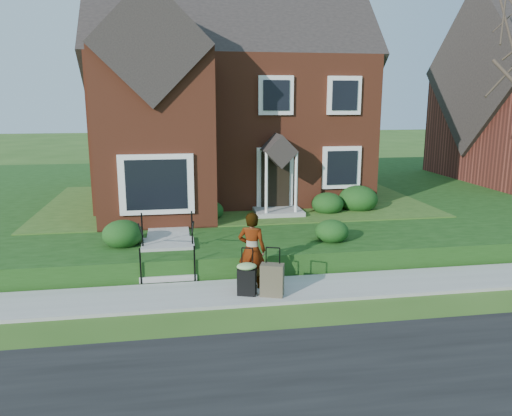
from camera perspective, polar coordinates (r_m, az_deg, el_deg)
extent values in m
plane|color=#2D5119|center=(12.01, 2.19, -9.56)|extent=(120.00, 120.00, 0.00)
cube|color=#9E9B93|center=(11.99, 2.19, -9.38)|extent=(60.00, 1.60, 0.08)
cube|color=#183C10|center=(23.07, 6.55, 1.83)|extent=(44.00, 20.00, 0.60)
cube|color=#9E9B93|center=(16.37, -9.94, -1.44)|extent=(1.20, 6.00, 0.06)
cube|color=brown|center=(21.07, -3.22, 9.12)|extent=(10.00, 8.00, 5.40)
cube|color=brown|center=(16.17, -11.36, 7.93)|extent=(3.60, 2.40, 5.40)
cube|color=white|center=(15.18, -11.29, 2.71)|extent=(2.20, 0.30, 1.80)
cube|color=black|center=(17.43, 2.22, 3.00)|extent=(1.00, 0.12, 2.10)
cube|color=black|center=(18.01, 9.75, 4.58)|extent=(1.40, 0.10, 1.50)
cube|color=brown|center=(21.88, 5.07, 22.09)|extent=(0.90, 0.90, 3.00)
cube|color=#9E9B93|center=(12.68, -9.98, -7.79)|extent=(1.40, 0.30, 0.15)
cube|color=#9E9B93|center=(12.91, -10.00, -6.71)|extent=(1.40, 0.30, 0.15)
cube|color=#9E9B93|center=(13.15, -10.01, -5.67)|extent=(1.40, 0.30, 0.15)
cube|color=#9E9B93|center=(13.39, -10.02, -4.67)|extent=(1.40, 0.30, 0.15)
cube|color=#9E9B93|center=(13.92, -10.01, -4.01)|extent=(1.40, 0.80, 0.15)
cylinder|color=black|center=(12.44, -13.06, -6.49)|extent=(0.04, 0.04, 0.90)
cylinder|color=black|center=(13.42, -12.88, -2.42)|extent=(0.04, 0.04, 0.90)
cylinder|color=black|center=(12.41, -7.03, -6.29)|extent=(0.04, 0.04, 0.90)
cylinder|color=black|center=(13.39, -7.32, -2.23)|extent=(0.04, 0.04, 0.90)
ellipsoid|color=black|center=(16.41, -15.04, -0.10)|extent=(1.32, 1.32, 0.92)
ellipsoid|color=black|center=(16.57, -5.37, -0.07)|extent=(0.94, 0.94, 0.66)
ellipsoid|color=black|center=(17.55, 8.18, 0.75)|extent=(1.11, 1.11, 0.78)
ellipsoid|color=black|center=(18.17, 11.61, 1.33)|extent=(1.39, 1.39, 0.97)
ellipsoid|color=black|center=(13.96, -15.01, -2.58)|extent=(1.09, 1.09, 0.77)
ellipsoid|color=black|center=(14.09, 8.68, -2.39)|extent=(0.94, 0.94, 0.66)
imported|color=#999999|center=(11.81, -0.48, -4.81)|extent=(0.78, 0.66, 1.83)
cube|color=black|center=(11.51, -1.05, -8.44)|extent=(0.47, 0.35, 0.63)
cylinder|color=black|center=(11.26, -1.07, -4.70)|extent=(0.25, 0.11, 0.03)
cylinder|color=black|center=(11.31, -1.70, -5.87)|extent=(0.02, 0.02, 0.47)
cylinder|color=black|center=(11.35, -0.43, -5.81)|extent=(0.02, 0.02, 0.47)
cylinder|color=black|center=(11.60, -1.77, -9.79)|extent=(0.06, 0.07, 0.06)
cylinder|color=black|center=(11.64, -0.32, -9.71)|extent=(0.06, 0.07, 0.06)
ellipsoid|color=#86B467|center=(11.38, -1.06, -6.62)|extent=(0.56, 0.51, 0.15)
cube|color=brown|center=(11.45, 1.85, -8.23)|extent=(0.59, 0.45, 0.75)
cylinder|color=black|center=(11.21, 1.88, -4.68)|extent=(0.30, 0.13, 0.03)
cylinder|color=black|center=(11.24, 1.09, -5.61)|extent=(0.02, 0.02, 0.37)
cylinder|color=black|center=(11.30, 2.66, -5.53)|extent=(0.02, 0.02, 0.37)
cylinder|color=black|center=(11.55, 0.94, -9.89)|extent=(0.06, 0.07, 0.06)
cylinder|color=black|center=(11.61, 2.74, -9.77)|extent=(0.06, 0.07, 0.06)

